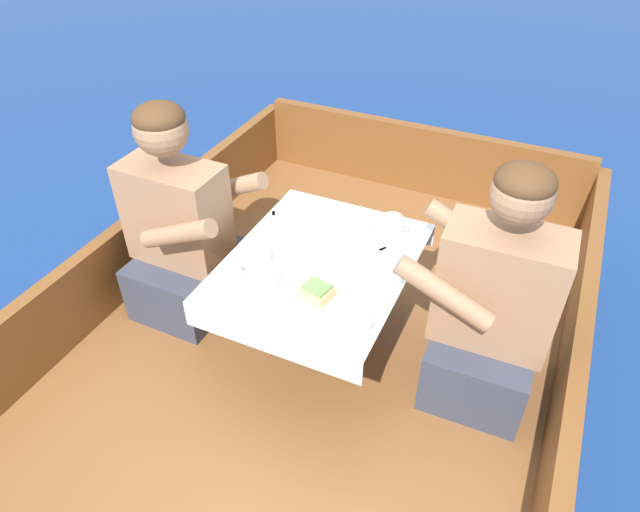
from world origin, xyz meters
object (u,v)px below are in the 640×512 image
at_px(person_port, 181,233).
at_px(coffee_cup_starboard, 393,224).
at_px(coffee_cup_center, 230,275).
at_px(coffee_cup_port, 270,283).
at_px(person_starboard, 491,310).
at_px(sandwich, 317,291).

relative_size(person_port, coffee_cup_starboard, 8.94).
bearing_deg(coffee_cup_starboard, coffee_cup_center, -128.25).
bearing_deg(coffee_cup_starboard, coffee_cup_port, -118.01).
bearing_deg(person_starboard, sandwich, 24.10).
height_order(sandwich, coffee_cup_center, same).
height_order(person_starboard, coffee_cup_port, person_starboard).
distance_m(sandwich, coffee_cup_center, 0.32).
height_order(coffee_cup_port, coffee_cup_starboard, coffee_cup_starboard).
xyz_separation_m(person_port, coffee_cup_center, (0.39, -0.24, 0.09)).
distance_m(person_port, coffee_cup_starboard, 0.87).
bearing_deg(sandwich, coffee_cup_port, -171.15).
relative_size(person_port, sandwich, 8.01).
bearing_deg(coffee_cup_starboard, sandwich, -102.16).
height_order(person_port, person_starboard, person_starboard).
bearing_deg(sandwich, coffee_cup_center, -171.21).
xyz_separation_m(person_starboard, coffee_cup_starboard, (-0.44, 0.22, 0.10)).
relative_size(person_port, coffee_cup_center, 8.84).
relative_size(person_port, coffee_cup_port, 10.66).
bearing_deg(person_starboard, coffee_cup_center, 18.44).
relative_size(sandwich, coffee_cup_center, 1.10).
xyz_separation_m(person_starboard, sandwich, (-0.55, -0.26, 0.09)).
relative_size(coffee_cup_port, coffee_cup_starboard, 0.84).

